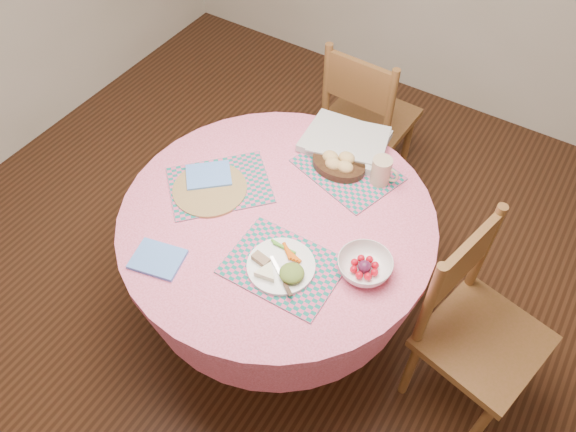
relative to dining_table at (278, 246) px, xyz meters
name	(u,v)px	position (x,y,z in m)	size (l,w,h in m)	color
ground	(279,314)	(0.00, 0.00, -0.56)	(4.00, 4.00, 0.00)	#331C0F
dining_table	(278,246)	(0.00, 0.00, 0.00)	(1.24, 1.24, 0.75)	pink
chair_right	(474,327)	(0.82, 0.12, -0.06)	(0.50, 0.52, 0.94)	brown
chair_back	(366,117)	(-0.10, 1.01, -0.07)	(0.44, 0.43, 0.93)	brown
placemat_front	(283,267)	(0.15, -0.19, 0.20)	(0.40, 0.30, 0.01)	#136E62
placemat_left	(220,185)	(-0.28, 0.01, 0.20)	(0.40, 0.30, 0.01)	#136E62
placemat_back	(347,170)	(0.11, 0.36, 0.20)	(0.40, 0.30, 0.01)	#136E62
wicker_trivet	(210,189)	(-0.30, -0.03, 0.20)	(0.30, 0.30, 0.01)	olive
napkin_near	(158,259)	(-0.25, -0.41, 0.20)	(0.18, 0.14, 0.01)	#588AE3
napkin_far	(209,175)	(-0.35, 0.02, 0.21)	(0.18, 0.14, 0.01)	#588AE3
dinner_plate	(282,267)	(0.15, -0.20, 0.22)	(0.25, 0.25, 0.05)	white
bread_bowl	(339,163)	(0.08, 0.35, 0.23)	(0.23, 0.23, 0.08)	black
latte_mug	(382,171)	(0.26, 0.37, 0.26)	(0.12, 0.08, 0.12)	tan
fruit_bowl	(365,266)	(0.40, -0.05, 0.22)	(0.22, 0.22, 0.06)	white
newspaper_stack	(345,140)	(0.03, 0.49, 0.22)	(0.39, 0.32, 0.04)	silver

